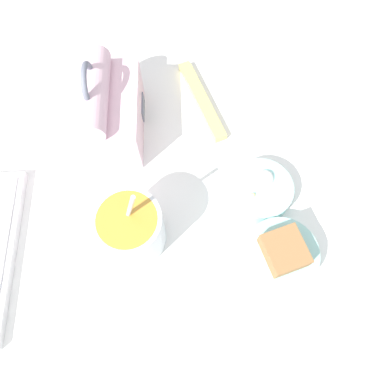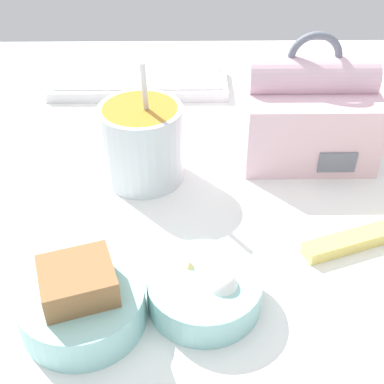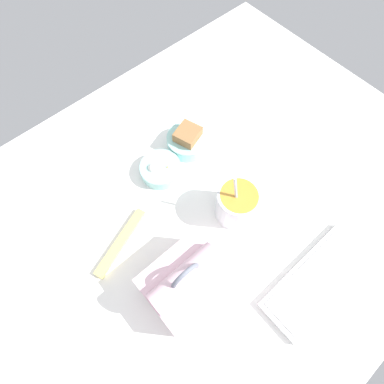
% 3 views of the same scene
% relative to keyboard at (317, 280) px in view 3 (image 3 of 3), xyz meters
% --- Properties ---
extents(desk_surface, '(1.40, 1.10, 0.02)m').
position_rel_keyboard_xyz_m(desk_surface, '(0.05, -0.34, -0.02)').
color(desk_surface, white).
rests_on(desk_surface, ground).
extents(keyboard, '(0.31, 0.12, 0.02)m').
position_rel_keyboard_xyz_m(keyboard, '(0.00, 0.00, 0.00)').
color(keyboard, silver).
rests_on(keyboard, desk_surface).
extents(lunch_bag, '(0.18, 0.15, 0.18)m').
position_rel_keyboard_xyz_m(lunch_bag, '(0.25, -0.20, 0.05)').
color(lunch_bag, beige).
rests_on(lunch_bag, desk_surface).
extents(soup_cup, '(0.11, 0.11, 0.18)m').
position_rel_keyboard_xyz_m(soup_cup, '(0.02, -0.27, 0.04)').
color(soup_cup, silver).
rests_on(soup_cup, desk_surface).
extents(bento_bowl_sandwich, '(0.13, 0.13, 0.07)m').
position_rel_keyboard_xyz_m(bento_bowl_sandwich, '(-0.02, -0.51, 0.02)').
color(bento_bowl_sandwich, '#93D1CC').
rests_on(bento_bowl_sandwich, desk_surface).
extents(bento_bowl_snacks, '(0.12, 0.12, 0.05)m').
position_rel_keyboard_xyz_m(bento_bowl_snacks, '(0.10, -0.49, 0.01)').
color(bento_bowl_snacks, '#93D1CC').
rests_on(bento_bowl_snacks, desk_surface).
extents(chopstick_case, '(0.20, 0.09, 0.02)m').
position_rel_keyboard_xyz_m(chopstick_case, '(0.31, -0.40, -0.00)').
color(chopstick_case, '#EFD666').
rests_on(chopstick_case, desk_surface).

